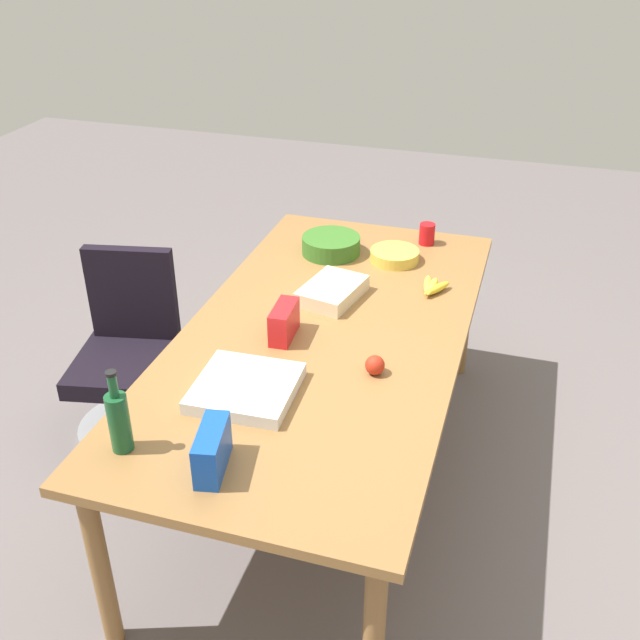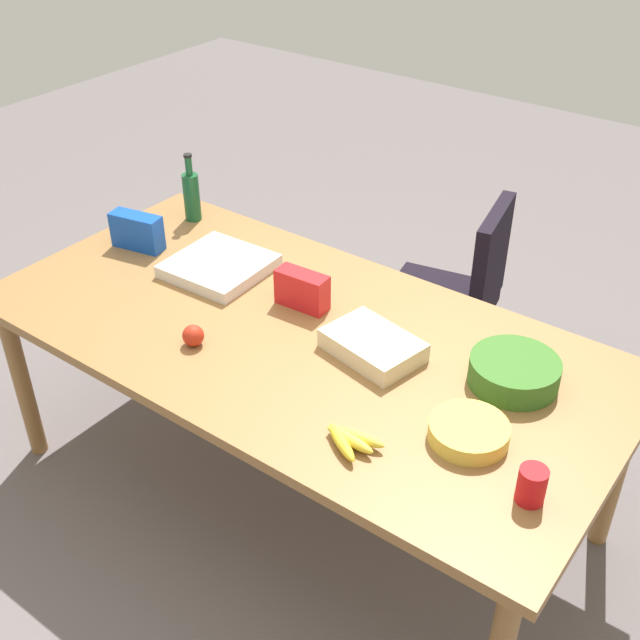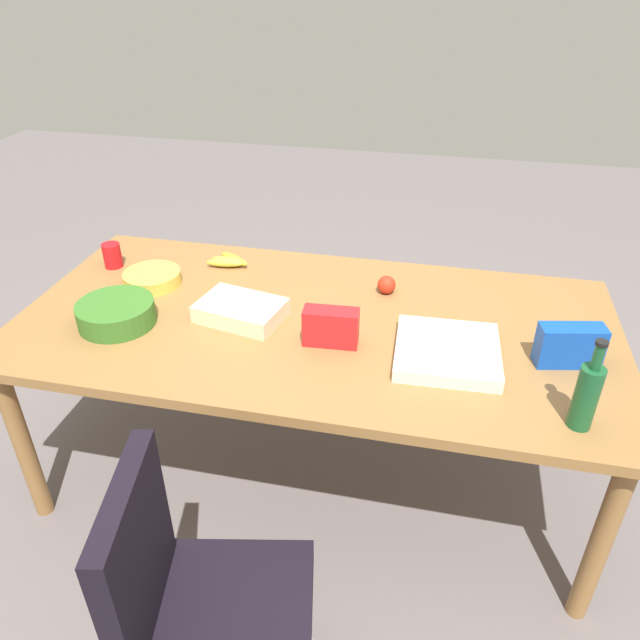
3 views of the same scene
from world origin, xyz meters
TOP-DOWN VIEW (x-y plane):
  - ground_plane at (0.00, 0.00)m, footprint 10.00×10.00m
  - conference_table at (0.00, 0.00)m, footprint 2.32×1.15m
  - office_chair at (0.08, 1.02)m, footprint 0.57×0.57m
  - chip_bag_blue at (-0.92, 0.09)m, footprint 0.23×0.12m
  - salad_bowl at (0.74, 0.19)m, footprint 0.36×0.36m
  - pizza_box at (-0.51, 0.15)m, footprint 0.37×0.37m
  - sheet_cake at (0.28, 0.05)m, footprint 0.36×0.28m
  - red_solo_cup at (0.99, -0.25)m, footprint 0.09×0.09m
  - banana_bunch at (0.48, -0.37)m, footprint 0.19×0.14m
  - wine_bottle at (-0.91, 0.42)m, footprint 0.08×0.08m
  - chip_bowl at (0.75, -0.14)m, footprint 0.28×0.28m
  - chip_bag_red at (-0.09, 0.14)m, footprint 0.20×0.09m
  - apple_red at (-0.24, -0.27)m, footprint 0.09×0.09m

SIDE VIEW (x-z plane):
  - ground_plane at x=0.00m, z-range 0.00..0.00m
  - office_chair at x=0.08m, z-range -0.11..0.81m
  - conference_table at x=0.00m, z-range 0.33..1.13m
  - pizza_box at x=-0.51m, z-range 0.80..0.85m
  - banana_bunch at x=0.48m, z-range 0.81..0.84m
  - chip_bowl at x=0.75m, z-range 0.80..0.85m
  - sheet_cake at x=0.28m, z-range 0.80..0.87m
  - apple_red at x=-0.24m, z-range 0.80..0.87m
  - salad_bowl at x=0.74m, z-range 0.80..0.89m
  - red_solo_cup at x=0.99m, z-range 0.80..0.91m
  - chip_bag_red at x=-0.09m, z-range 0.80..0.94m
  - chip_bag_blue at x=-0.92m, z-range 0.80..0.95m
  - wine_bottle at x=-0.91m, z-range 0.76..1.07m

